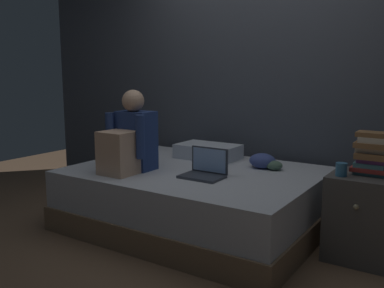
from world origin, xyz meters
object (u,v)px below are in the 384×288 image
at_px(mug, 341,169).
at_px(laptop, 204,170).
at_px(book_stack, 371,154).
at_px(nightstand, 362,217).
at_px(clothes_pile, 265,162).
at_px(person_sitting, 129,141).
at_px(pillow, 208,151).
at_px(bed, 195,198).

bearing_deg(mug, laptop, -169.73).
bearing_deg(book_stack, nightstand, -146.35).
relative_size(mug, clothes_pile, 0.31).
distance_m(nightstand, mug, 0.39).
relative_size(nightstand, book_stack, 2.03).
relative_size(person_sitting, laptop, 2.05).
bearing_deg(clothes_pile, book_stack, -13.97).
relative_size(pillow, mug, 6.22).
distance_m(bed, pillow, 0.57).
relative_size(person_sitting, pillow, 1.17).
bearing_deg(laptop, pillow, 118.94).
distance_m(person_sitting, book_stack, 1.81).
bearing_deg(book_stack, clothes_pile, 166.03).
xyz_separation_m(mug, clothes_pile, (-0.71, 0.35, -0.09)).
bearing_deg(laptop, mug, 10.27).
relative_size(nightstand, person_sitting, 0.91).
bearing_deg(person_sitting, nightstand, 15.07).
relative_size(laptop, mug, 3.56).
bearing_deg(laptop, nightstand, 15.03).
relative_size(person_sitting, book_stack, 2.22).
xyz_separation_m(bed, laptop, (0.20, -0.18, 0.31)).
xyz_separation_m(pillow, clothes_pile, (0.61, -0.10, -0.01)).
distance_m(person_sitting, pillow, 0.85).
distance_m(laptop, book_stack, 1.19).
xyz_separation_m(bed, person_sitting, (-0.42, -0.34, 0.50)).
relative_size(bed, nightstand, 3.35).
bearing_deg(nightstand, mug, -137.31).
distance_m(nightstand, book_stack, 0.45).
height_order(laptop, clothes_pile, laptop).
height_order(nightstand, clothes_pile, clothes_pile).
relative_size(book_stack, mug, 3.27).
xyz_separation_m(nightstand, mug, (-0.13, -0.12, 0.34)).
relative_size(nightstand, pillow, 1.07).
bearing_deg(book_stack, person_sitting, -164.59).
relative_size(book_stack, clothes_pile, 1.00).
distance_m(laptop, mug, 0.99).
height_order(book_stack, mug, book_stack).
height_order(pillow, clothes_pile, pillow).
bearing_deg(mug, bed, -179.93).
bearing_deg(pillow, person_sitting, -108.60).
bearing_deg(person_sitting, bed, 39.34).
bearing_deg(pillow, bed, -71.61).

